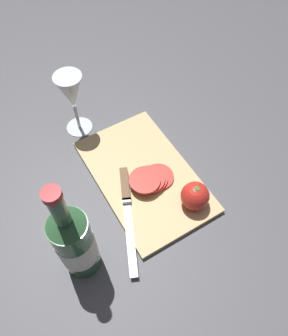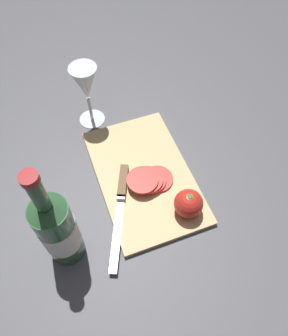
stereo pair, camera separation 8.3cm
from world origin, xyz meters
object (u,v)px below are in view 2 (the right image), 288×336
(wine_bottle, at_px, (58,230))
(whole_tomato, at_px, (188,204))
(wine_glass, at_px, (86,86))
(tomato_slice_stack_near, at_px, (150,179))
(knife, at_px, (122,192))

(wine_bottle, distance_m, whole_tomato, 0.30)
(wine_glass, xyz_separation_m, tomato_slice_stack_near, (-0.27, -0.08, -0.10))
(wine_bottle, xyz_separation_m, wine_glass, (0.37, -0.16, 0.02))
(knife, xyz_separation_m, tomato_slice_stack_near, (0.00, -0.08, 0.01))
(whole_tomato, distance_m, tomato_slice_stack_near, 0.12)
(knife, height_order, tomato_slice_stack_near, tomato_slice_stack_near)
(whole_tomato, height_order, knife, whole_tomato)
(wine_glass, relative_size, knife, 0.72)
(whole_tomato, relative_size, tomato_slice_stack_near, 0.58)
(wine_bottle, relative_size, whole_tomato, 4.52)
(wine_glass, height_order, knife, wine_glass)
(knife, bearing_deg, whole_tomato, 76.82)
(wine_bottle, xyz_separation_m, whole_tomato, (-0.01, -0.30, -0.07))
(whole_tomato, xyz_separation_m, knife, (0.10, 0.13, -0.03))
(wine_glass, distance_m, whole_tomato, 0.41)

